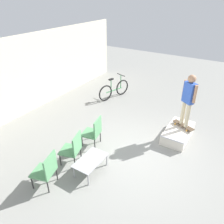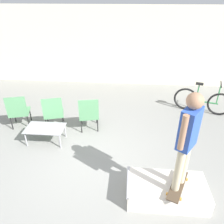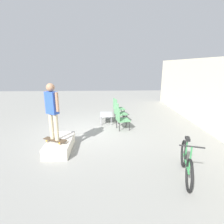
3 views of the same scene
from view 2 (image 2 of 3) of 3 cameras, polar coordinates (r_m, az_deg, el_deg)
ground_plane at (r=5.12m, az=-6.32°, el=-12.90°), size 24.00×24.00×0.00m
house_wall_back at (r=8.89m, az=-0.94°, el=16.66°), size 12.00×0.06×3.00m
skate_ramp_box at (r=4.40m, az=14.02°, el=-19.32°), size 1.46×0.75×0.37m
skateboard_on_ramp at (r=4.19m, az=16.76°, el=-17.83°), size 0.50×0.80×0.07m
person_skater at (r=3.52m, az=19.17°, el=-5.96°), size 0.38×0.48×1.75m
coffee_table at (r=5.75m, az=-17.06°, el=-4.34°), size 0.96×0.57×0.41m
patio_chair_left at (r=6.55m, az=-23.28°, el=0.44°), size 0.64×0.64×0.98m
patio_chair_center at (r=6.16m, az=-15.07°, el=0.10°), size 0.65×0.65×0.98m
patio_chair_right at (r=5.91m, az=-6.07°, el=-0.29°), size 0.62×0.62×0.98m
bicycle at (r=7.42m, az=22.55°, el=2.69°), size 1.69×0.67×1.02m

